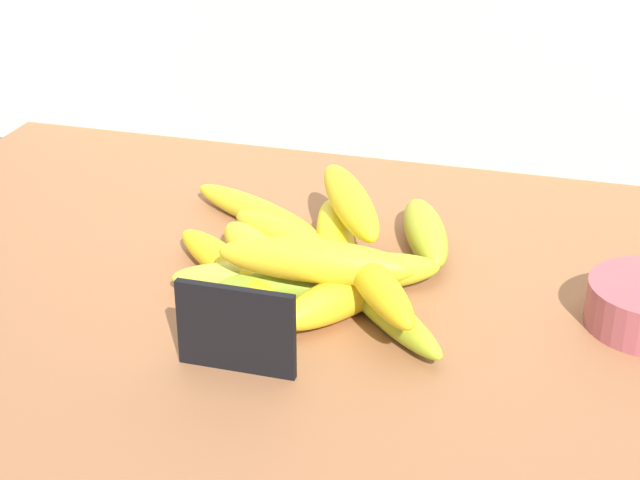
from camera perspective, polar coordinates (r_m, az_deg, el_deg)
name	(u,v)px	position (r cm, az deg, el deg)	size (l,w,h in cm)	color
counter_top	(308,303)	(105.06, -0.69, -3.58)	(110.00, 76.00, 3.00)	#925D3A
chalkboard_sign	(236,332)	(90.12, -4.75, -5.22)	(11.00, 1.80, 8.40)	black
banana_0	(259,256)	(106.65, -3.46, -0.90)	(16.11, 4.35, 4.35)	yellow
banana_1	(256,211)	(118.15, -3.61, 1.62)	(20.29, 3.24, 3.24)	gold
banana_2	(425,232)	(112.19, 5.97, 0.43)	(15.59, 4.33, 4.33)	#A4B329
banana_3	(247,278)	(103.26, -4.15, -2.17)	(15.45, 3.46, 3.46)	gold
banana_4	(225,265)	(105.96, -5.37, -1.40)	(18.20, 3.59, 3.59)	yellow
banana_5	(293,242)	(109.84, -1.52, -0.10)	(19.24, 4.05, 4.05)	yellow
banana_6	(344,296)	(98.97, 1.35, -3.18)	(16.18, 4.29, 4.29)	yellow
banana_7	(350,274)	(103.18, 1.68, -1.91)	(19.05, 4.17, 4.17)	gold
banana_8	(335,238)	(110.61, 0.87, 0.10)	(18.73, 4.02, 4.02)	yellow
banana_9	(386,310)	(97.77, 3.72, -3.99)	(19.10, 3.23, 3.23)	#98B127
banana_10	(305,288)	(101.19, -0.86, -2.72)	(16.77, 3.49, 3.49)	#8AAC2A
banana_11	(377,285)	(95.10, 3.25, -2.56)	(16.22, 3.56, 3.56)	yellow
banana_12	(315,261)	(97.90, -0.30, -1.19)	(19.52, 4.31, 4.31)	yellow
banana_13	(350,201)	(109.78, 1.71, 2.20)	(19.28, 4.03, 4.03)	yellow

